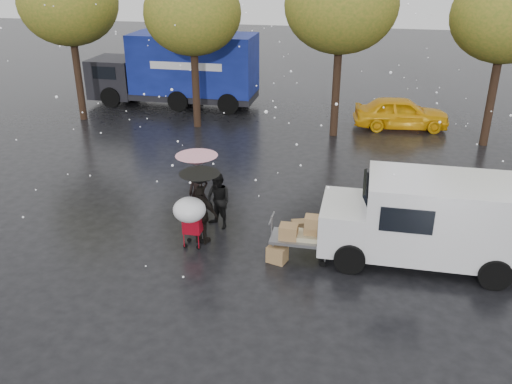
% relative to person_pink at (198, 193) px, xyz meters
% --- Properties ---
extents(ground, '(90.00, 90.00, 0.00)m').
position_rel_person_pink_xyz_m(ground, '(0.74, -1.45, -0.79)').
color(ground, black).
rests_on(ground, ground).
extents(person_pink, '(0.69, 0.61, 1.58)m').
position_rel_person_pink_xyz_m(person_pink, '(0.00, 0.00, 0.00)').
color(person_pink, black).
rests_on(person_pink, ground).
extents(person_middle, '(0.99, 0.93, 1.62)m').
position_rel_person_pink_xyz_m(person_middle, '(0.73, -0.47, 0.02)').
color(person_middle, black).
rests_on(person_middle, ground).
extents(person_black, '(1.03, 0.61, 1.65)m').
position_rel_person_pink_xyz_m(person_black, '(0.53, -1.41, 0.04)').
color(person_black, black).
rests_on(person_black, ground).
extents(umbrella_pink, '(1.20, 1.20, 1.93)m').
position_rel_person_pink_xyz_m(umbrella_pink, '(0.00, 0.00, 0.99)').
color(umbrella_pink, '#4C4C4C').
rests_on(umbrella_pink, ground).
extents(umbrella_black, '(1.06, 1.06, 1.99)m').
position_rel_person_pink_xyz_m(umbrella_black, '(0.53, -1.41, 1.05)').
color(umbrella_black, '#4C4C4C').
rests_on(umbrella_black, ground).
extents(vendor_cart, '(1.52, 0.80, 1.27)m').
position_rel_person_pink_xyz_m(vendor_cart, '(3.28, -1.66, -0.06)').
color(vendor_cart, slate).
rests_on(vendor_cart, ground).
extents(shopping_cart, '(0.84, 0.84, 1.46)m').
position_rel_person_pink_xyz_m(shopping_cart, '(0.36, -1.80, 0.27)').
color(shopping_cart, '#AE091B').
rests_on(shopping_cart, ground).
extents(white_van, '(4.91, 2.18, 2.20)m').
position_rel_person_pink_xyz_m(white_van, '(6.26, -1.13, 0.37)').
color(white_van, white).
rests_on(white_van, ground).
extents(blue_truck, '(8.30, 2.60, 3.50)m').
position_rel_person_pink_xyz_m(blue_truck, '(-4.74, 11.88, 0.97)').
color(blue_truck, navy).
rests_on(blue_truck, ground).
extents(box_ground_near, '(0.55, 0.49, 0.42)m').
position_rel_person_pink_xyz_m(box_ground_near, '(2.66, -1.96, -0.58)').
color(box_ground_near, brown).
rests_on(box_ground_near, ground).
extents(box_ground_far, '(0.48, 0.43, 0.31)m').
position_rel_person_pink_xyz_m(box_ground_far, '(2.98, -0.26, -0.63)').
color(box_ground_far, brown).
rests_on(box_ground_far, ground).
extents(yellow_taxi, '(4.22, 2.11, 1.38)m').
position_rel_person_pink_xyz_m(yellow_taxi, '(6.02, 10.13, -0.10)').
color(yellow_taxi, '#FAB40D').
rests_on(yellow_taxi, ground).
extents(tree_row, '(21.60, 4.40, 7.12)m').
position_rel_person_pink_xyz_m(tree_row, '(0.28, 8.55, 4.23)').
color(tree_row, black).
rests_on(tree_row, ground).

